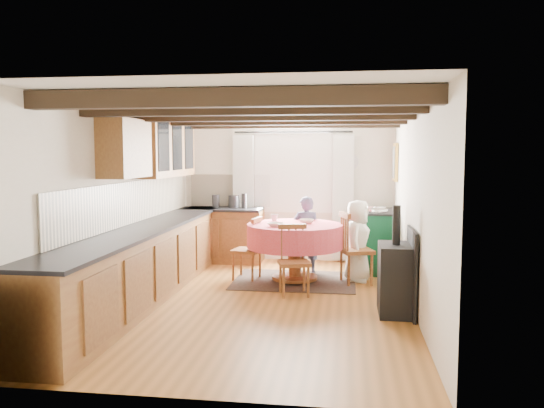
# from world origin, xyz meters

# --- Properties ---
(floor) EXTENTS (3.60, 5.50, 0.00)m
(floor) POSITION_xyz_m (0.00, 0.00, 0.00)
(floor) COLOR #A7692B
(floor) RESTS_ON ground
(ceiling) EXTENTS (3.60, 5.50, 0.00)m
(ceiling) POSITION_xyz_m (0.00, 0.00, 2.40)
(ceiling) COLOR white
(ceiling) RESTS_ON ground
(wall_back) EXTENTS (3.60, 0.00, 2.40)m
(wall_back) POSITION_xyz_m (0.00, 2.75, 1.20)
(wall_back) COLOR silver
(wall_back) RESTS_ON ground
(wall_front) EXTENTS (3.60, 0.00, 2.40)m
(wall_front) POSITION_xyz_m (0.00, -2.75, 1.20)
(wall_front) COLOR silver
(wall_front) RESTS_ON ground
(wall_left) EXTENTS (0.00, 5.50, 2.40)m
(wall_left) POSITION_xyz_m (-1.80, 0.00, 1.20)
(wall_left) COLOR silver
(wall_left) RESTS_ON ground
(wall_right) EXTENTS (0.00, 5.50, 2.40)m
(wall_right) POSITION_xyz_m (1.80, 0.00, 1.20)
(wall_right) COLOR silver
(wall_right) RESTS_ON ground
(beam_a) EXTENTS (3.60, 0.16, 0.16)m
(beam_a) POSITION_xyz_m (0.00, -2.00, 2.31)
(beam_a) COLOR black
(beam_a) RESTS_ON ceiling
(beam_b) EXTENTS (3.60, 0.16, 0.16)m
(beam_b) POSITION_xyz_m (0.00, -1.00, 2.31)
(beam_b) COLOR black
(beam_b) RESTS_ON ceiling
(beam_c) EXTENTS (3.60, 0.16, 0.16)m
(beam_c) POSITION_xyz_m (0.00, 0.00, 2.31)
(beam_c) COLOR black
(beam_c) RESTS_ON ceiling
(beam_d) EXTENTS (3.60, 0.16, 0.16)m
(beam_d) POSITION_xyz_m (0.00, 1.00, 2.31)
(beam_d) COLOR black
(beam_d) RESTS_ON ceiling
(beam_e) EXTENTS (3.60, 0.16, 0.16)m
(beam_e) POSITION_xyz_m (0.00, 2.00, 2.31)
(beam_e) COLOR black
(beam_e) RESTS_ON ceiling
(splash_left) EXTENTS (0.02, 4.50, 0.55)m
(splash_left) POSITION_xyz_m (-1.78, 0.30, 1.20)
(splash_left) COLOR beige
(splash_left) RESTS_ON wall_left
(splash_back) EXTENTS (1.40, 0.02, 0.55)m
(splash_back) POSITION_xyz_m (-1.00, 2.73, 1.20)
(splash_back) COLOR beige
(splash_back) RESTS_ON wall_back
(base_cabinet_left) EXTENTS (0.60, 5.30, 0.88)m
(base_cabinet_left) POSITION_xyz_m (-1.50, 0.00, 0.44)
(base_cabinet_left) COLOR brown
(base_cabinet_left) RESTS_ON floor
(base_cabinet_back) EXTENTS (1.30, 0.60, 0.88)m
(base_cabinet_back) POSITION_xyz_m (-1.05, 2.45, 0.44)
(base_cabinet_back) COLOR brown
(base_cabinet_back) RESTS_ON floor
(worktop_left) EXTENTS (0.64, 5.30, 0.04)m
(worktop_left) POSITION_xyz_m (-1.48, 0.00, 0.90)
(worktop_left) COLOR black
(worktop_left) RESTS_ON base_cabinet_left
(worktop_back) EXTENTS (1.30, 0.64, 0.04)m
(worktop_back) POSITION_xyz_m (-1.05, 2.43, 0.90)
(worktop_back) COLOR black
(worktop_back) RESTS_ON base_cabinet_back
(wall_cabinet_glass) EXTENTS (0.34, 1.80, 0.90)m
(wall_cabinet_glass) POSITION_xyz_m (-1.63, 1.20, 1.95)
(wall_cabinet_glass) COLOR brown
(wall_cabinet_glass) RESTS_ON wall_left
(wall_cabinet_solid) EXTENTS (0.34, 0.90, 0.70)m
(wall_cabinet_solid) POSITION_xyz_m (-1.63, -0.30, 1.90)
(wall_cabinet_solid) COLOR brown
(wall_cabinet_solid) RESTS_ON wall_left
(window_frame) EXTENTS (1.34, 0.03, 1.54)m
(window_frame) POSITION_xyz_m (0.10, 2.73, 1.60)
(window_frame) COLOR white
(window_frame) RESTS_ON wall_back
(window_pane) EXTENTS (1.20, 0.01, 1.40)m
(window_pane) POSITION_xyz_m (0.10, 2.74, 1.60)
(window_pane) COLOR white
(window_pane) RESTS_ON wall_back
(curtain_left) EXTENTS (0.35, 0.10, 2.10)m
(curtain_left) POSITION_xyz_m (-0.75, 2.65, 1.10)
(curtain_left) COLOR silver
(curtain_left) RESTS_ON wall_back
(curtain_right) EXTENTS (0.35, 0.10, 2.10)m
(curtain_right) POSITION_xyz_m (0.95, 2.65, 1.10)
(curtain_right) COLOR silver
(curtain_right) RESTS_ON wall_back
(curtain_rod) EXTENTS (2.00, 0.03, 0.03)m
(curtain_rod) POSITION_xyz_m (0.10, 2.65, 2.20)
(curtain_rod) COLOR black
(curtain_rod) RESTS_ON wall_back
(wall_picture) EXTENTS (0.04, 0.50, 0.60)m
(wall_picture) POSITION_xyz_m (1.77, 2.30, 1.70)
(wall_picture) COLOR gold
(wall_picture) RESTS_ON wall_right
(wall_plate) EXTENTS (0.30, 0.02, 0.30)m
(wall_plate) POSITION_xyz_m (1.05, 2.72, 1.70)
(wall_plate) COLOR silver
(wall_plate) RESTS_ON wall_back
(rug) EXTENTS (1.74, 1.35, 0.01)m
(rug) POSITION_xyz_m (0.28, 1.17, 0.01)
(rug) COLOR #493A32
(rug) RESTS_ON floor
(dining_table) EXTENTS (1.38, 1.38, 0.83)m
(dining_table) POSITION_xyz_m (0.28, 1.17, 0.41)
(dining_table) COLOR #D1536A
(dining_table) RESTS_ON floor
(chair_near) EXTENTS (0.49, 0.50, 0.92)m
(chair_near) POSITION_xyz_m (0.35, 0.38, 0.46)
(chair_near) COLOR brown
(chair_near) RESTS_ON floor
(chair_left) EXTENTS (0.48, 0.46, 0.92)m
(chair_left) POSITION_xyz_m (-0.43, 1.20, 0.46)
(chair_left) COLOR brown
(chair_left) RESTS_ON floor
(chair_right) EXTENTS (0.57, 0.55, 1.02)m
(chair_right) POSITION_xyz_m (1.16, 1.15, 0.51)
(chair_right) COLOR brown
(chair_right) RESTS_ON floor
(aga_range) EXTENTS (0.68, 1.05, 0.97)m
(aga_range) POSITION_xyz_m (1.47, 2.08, 0.48)
(aga_range) COLOR #0B3A21
(aga_range) RESTS_ON floor
(cast_iron_stove) EXTENTS (0.38, 0.63, 1.25)m
(cast_iron_stove) POSITION_xyz_m (1.58, -0.28, 0.63)
(cast_iron_stove) COLOR black
(cast_iron_stove) RESTS_ON floor
(child_far) EXTENTS (0.46, 0.33, 1.19)m
(child_far) POSITION_xyz_m (0.40, 1.75, 0.59)
(child_far) COLOR #494B6B
(child_far) RESTS_ON floor
(child_right) EXTENTS (0.45, 0.62, 1.17)m
(child_right) POSITION_xyz_m (1.17, 1.30, 0.59)
(child_right) COLOR white
(child_right) RESTS_ON floor
(bowl_a) EXTENTS (0.28, 0.28, 0.05)m
(bowl_a) POSITION_xyz_m (0.04, 0.87, 0.86)
(bowl_a) COLOR silver
(bowl_a) RESTS_ON dining_table
(bowl_b) EXTENTS (0.25, 0.25, 0.06)m
(bowl_b) POSITION_xyz_m (0.44, 1.26, 0.86)
(bowl_b) COLOR silver
(bowl_b) RESTS_ON dining_table
(cup) EXTENTS (0.14, 0.14, 0.10)m
(cup) POSITION_xyz_m (-0.06, 1.49, 0.88)
(cup) COLOR silver
(cup) RESTS_ON dining_table
(canister_tall) EXTENTS (0.13, 0.13, 0.22)m
(canister_tall) POSITION_xyz_m (-1.20, 2.48, 1.03)
(canister_tall) COLOR #262628
(canister_tall) RESTS_ON worktop_back
(canister_wide) EXTENTS (0.19, 0.19, 0.21)m
(canister_wide) POSITION_xyz_m (-0.90, 2.53, 1.02)
(canister_wide) COLOR #262628
(canister_wide) RESTS_ON worktop_back
(canister_slim) EXTENTS (0.09, 0.09, 0.25)m
(canister_slim) POSITION_xyz_m (-0.70, 2.43, 1.04)
(canister_slim) COLOR #262628
(canister_slim) RESTS_ON worktop_back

